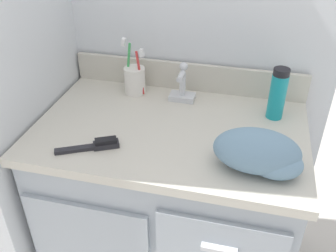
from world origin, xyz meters
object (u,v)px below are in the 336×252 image
object	(u,v)px
hand_towel	(261,153)
shaving_cream_can	(278,94)
toothbrush_cup	(135,79)
hairbrush	(96,145)

from	to	relation	value
hand_towel	shaving_cream_can	bearing A→B (deg)	82.59
shaving_cream_can	toothbrush_cup	bearing A→B (deg)	174.14
toothbrush_cup	hand_towel	bearing A→B (deg)	-36.13
hand_towel	hairbrush	bearing A→B (deg)	-177.72
toothbrush_cup	hand_towel	world-z (taller)	toothbrush_cup
toothbrush_cup	hand_towel	distance (m)	0.57
shaving_cream_can	hand_towel	bearing A→B (deg)	-97.41
toothbrush_cup	hand_towel	xyz separation A→B (m)	(0.46, -0.34, -0.00)
hairbrush	hand_towel	xyz separation A→B (m)	(0.47, 0.02, 0.04)
toothbrush_cup	hairbrush	world-z (taller)	toothbrush_cup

